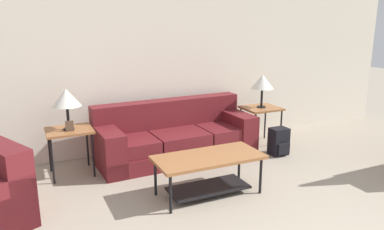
{
  "coord_description": "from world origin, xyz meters",
  "views": [
    {
      "loc": [
        -2.02,
        -1.59,
        1.97
      ],
      "look_at": [
        -0.07,
        2.59,
        0.8
      ],
      "focal_mm": 35.0,
      "sensor_mm": 36.0,
      "label": 1
    }
  ],
  "objects_px": {
    "coffee_table": "(208,166)",
    "table_lamp_left": "(66,98)",
    "table_lamp_right": "(262,82)",
    "side_table_left": "(69,134)",
    "backpack": "(279,142)",
    "side_table_right": "(261,111)",
    "couch": "(175,138)"
  },
  "relations": [
    {
      "from": "coffee_table",
      "to": "table_lamp_left",
      "type": "distance_m",
      "value": 1.98
    },
    {
      "from": "coffee_table",
      "to": "table_lamp_right",
      "type": "relative_size",
      "value": 2.37
    },
    {
      "from": "side_table_left",
      "to": "backpack",
      "type": "xyz_separation_m",
      "value": [
        2.93,
        -0.54,
        -0.35
      ]
    },
    {
      "from": "side_table_left",
      "to": "side_table_right",
      "type": "distance_m",
      "value": 2.97
    },
    {
      "from": "coffee_table",
      "to": "backpack",
      "type": "height_order",
      "value": "coffee_table"
    },
    {
      "from": "side_table_left",
      "to": "backpack",
      "type": "relative_size",
      "value": 1.49
    },
    {
      "from": "side_table_right",
      "to": "table_lamp_right",
      "type": "relative_size",
      "value": 1.17
    },
    {
      "from": "table_lamp_left",
      "to": "table_lamp_right",
      "type": "relative_size",
      "value": 1.0
    },
    {
      "from": "side_table_right",
      "to": "backpack",
      "type": "distance_m",
      "value": 0.65
    },
    {
      "from": "couch",
      "to": "side_table_left",
      "type": "xyz_separation_m",
      "value": [
        -1.48,
        -0.02,
        0.25
      ]
    },
    {
      "from": "couch",
      "to": "backpack",
      "type": "relative_size",
      "value": 5.68
    },
    {
      "from": "side_table_right",
      "to": "side_table_left",
      "type": "bearing_deg",
      "value": 180.0
    },
    {
      "from": "coffee_table",
      "to": "table_lamp_right",
      "type": "distance_m",
      "value": 2.17
    },
    {
      "from": "couch",
      "to": "side_table_right",
      "type": "distance_m",
      "value": 1.51
    },
    {
      "from": "couch",
      "to": "side_table_right",
      "type": "xyz_separation_m",
      "value": [
        1.49,
        -0.02,
        0.25
      ]
    },
    {
      "from": "side_table_left",
      "to": "table_lamp_right",
      "type": "height_order",
      "value": "table_lamp_right"
    },
    {
      "from": "side_table_left",
      "to": "table_lamp_right",
      "type": "bearing_deg",
      "value": 0.0
    },
    {
      "from": "side_table_left",
      "to": "table_lamp_left",
      "type": "xyz_separation_m",
      "value": [
        -0.0,
        0.0,
        0.47
      ]
    },
    {
      "from": "side_table_right",
      "to": "table_lamp_left",
      "type": "bearing_deg",
      "value": 180.0
    },
    {
      "from": "couch",
      "to": "table_lamp_right",
      "type": "xyz_separation_m",
      "value": [
        1.49,
        -0.02,
        0.72
      ]
    },
    {
      "from": "coffee_table",
      "to": "backpack",
      "type": "relative_size",
      "value": 3.03
    },
    {
      "from": "table_lamp_right",
      "to": "backpack",
      "type": "height_order",
      "value": "table_lamp_right"
    },
    {
      "from": "couch",
      "to": "coffee_table",
      "type": "distance_m",
      "value": 1.31
    },
    {
      "from": "table_lamp_left",
      "to": "backpack",
      "type": "relative_size",
      "value": 1.28
    },
    {
      "from": "side_table_left",
      "to": "table_lamp_right",
      "type": "relative_size",
      "value": 1.17
    },
    {
      "from": "side_table_right",
      "to": "table_lamp_left",
      "type": "height_order",
      "value": "table_lamp_left"
    },
    {
      "from": "side_table_right",
      "to": "backpack",
      "type": "xyz_separation_m",
      "value": [
        -0.04,
        -0.54,
        -0.35
      ]
    },
    {
      "from": "side_table_right",
      "to": "table_lamp_right",
      "type": "height_order",
      "value": "table_lamp_right"
    },
    {
      "from": "side_table_right",
      "to": "table_lamp_right",
      "type": "distance_m",
      "value": 0.47
    },
    {
      "from": "couch",
      "to": "table_lamp_left",
      "type": "height_order",
      "value": "table_lamp_left"
    },
    {
      "from": "table_lamp_left",
      "to": "side_table_right",
      "type": "bearing_deg",
      "value": 0.0
    },
    {
      "from": "coffee_table",
      "to": "backpack",
      "type": "distance_m",
      "value": 1.75
    }
  ]
}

